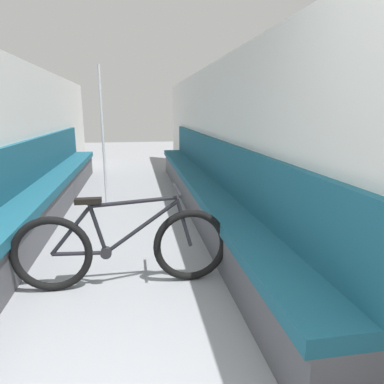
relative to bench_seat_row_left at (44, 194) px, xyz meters
The scene contains 6 objects.
wall_left 0.73m from the bench_seat_row_left, behind, with size 0.10×10.80×2.06m, color silver.
wall_right 2.46m from the bench_seat_row_left, ahead, with size 0.10×10.80×2.06m, color silver.
bench_seat_row_left is the anchor object (origin of this frame).
bench_seat_row_right 2.13m from the bench_seat_row_left, ahead, with size 0.43×6.94×1.04m.
bicycle 2.24m from the bench_seat_row_left, 61.06° to the right, with size 1.74×0.46×0.81m.
grab_pole_near 1.13m from the bench_seat_row_left, 35.55° to the left, with size 0.08×0.08×2.04m.
Camera 1 is at (0.15, -0.80, 1.42)m, focal length 32.00 mm.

